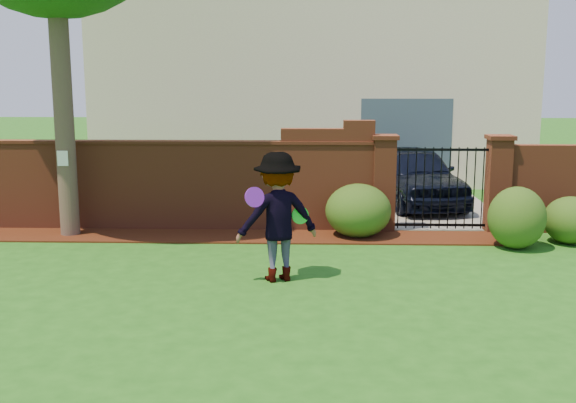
{
  "coord_description": "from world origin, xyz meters",
  "views": [
    {
      "loc": [
        0.95,
        -9.27,
        3.03
      ],
      "look_at": [
        0.62,
        1.4,
        1.05
      ],
      "focal_mm": 42.99,
      "sensor_mm": 36.0,
      "label": 1
    }
  ],
  "objects_px": {
    "car": "(417,177)",
    "frisbee_green": "(300,215)",
    "man": "(278,217)",
    "frisbee_purple": "(255,197)"
  },
  "relations": [
    {
      "from": "frisbee_purple",
      "to": "frisbee_green",
      "type": "relative_size",
      "value": 1.1
    },
    {
      "from": "car",
      "to": "frisbee_green",
      "type": "relative_size",
      "value": 15.51
    },
    {
      "from": "frisbee_purple",
      "to": "car",
      "type": "bearing_deg",
      "value": 62.71
    },
    {
      "from": "man",
      "to": "frisbee_green",
      "type": "height_order",
      "value": "man"
    },
    {
      "from": "man",
      "to": "frisbee_purple",
      "type": "bearing_deg",
      "value": 27.42
    },
    {
      "from": "man",
      "to": "frisbee_green",
      "type": "bearing_deg",
      "value": 171.44
    },
    {
      "from": "man",
      "to": "frisbee_purple",
      "type": "height_order",
      "value": "man"
    },
    {
      "from": "frisbee_purple",
      "to": "frisbee_green",
      "type": "height_order",
      "value": "frisbee_purple"
    },
    {
      "from": "car",
      "to": "frisbee_purple",
      "type": "xyz_separation_m",
      "value": [
        -3.27,
        -6.33,
        0.63
      ]
    },
    {
      "from": "car",
      "to": "frisbee_green",
      "type": "height_order",
      "value": "car"
    }
  ]
}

